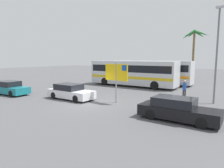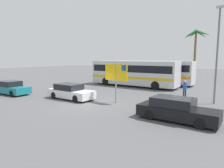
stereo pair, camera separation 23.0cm
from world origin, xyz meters
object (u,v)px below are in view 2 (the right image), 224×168
(car_white, at_px, (70,92))
(pedestrian_by_bus, at_px, (185,88))
(car_black, at_px, (176,110))
(bus_front_coach, at_px, (133,72))
(ferry_sign, at_px, (116,74))
(car_teal, at_px, (11,88))
(bus_rear_coach, at_px, (151,71))

(car_white, relative_size, pedestrian_by_bus, 2.62)
(car_white, relative_size, car_black, 0.97)
(car_white, bearing_deg, bus_front_coach, 86.15)
(ferry_sign, bearing_deg, car_black, -12.71)
(bus_front_coach, bearing_deg, car_white, -94.40)
(car_black, bearing_deg, car_teal, -175.81)
(bus_front_coach, height_order, pedestrian_by_bus, bus_front_coach)
(car_teal, distance_m, car_black, 16.04)
(car_white, height_order, car_teal, same)
(car_black, bearing_deg, bus_rear_coach, 119.53)
(car_teal, bearing_deg, bus_rear_coach, 58.33)
(ferry_sign, xyz_separation_m, car_black, (5.29, -1.83, -1.69))
(car_black, bearing_deg, bus_front_coach, 129.82)
(car_white, relative_size, car_teal, 1.04)
(ferry_sign, relative_size, car_white, 0.74)
(ferry_sign, relative_size, car_teal, 0.77)
(bus_rear_coach, xyz_separation_m, pedestrian_by_bus, (6.62, -8.04, -0.81))
(ferry_sign, height_order, car_black, ferry_sign)
(bus_front_coach, xyz_separation_m, bus_rear_coach, (0.87, 3.63, 0.00))
(car_black, distance_m, pedestrian_by_bus, 6.61)
(bus_rear_coach, distance_m, ferry_sign, 12.96)
(ferry_sign, bearing_deg, car_white, -160.92)
(car_white, bearing_deg, car_black, -4.82)
(car_black, height_order, pedestrian_by_bus, pedestrian_by_bus)
(car_teal, bearing_deg, bus_front_coach, 54.43)
(pedestrian_by_bus, bearing_deg, bus_front_coach, 15.75)
(ferry_sign, relative_size, car_black, 0.72)
(bus_rear_coach, distance_m, car_black, 16.55)
(car_teal, height_order, pedestrian_by_bus, pedestrian_by_bus)
(bus_front_coach, height_order, bus_rear_coach, same)
(bus_front_coach, height_order, car_teal, bus_front_coach)
(bus_front_coach, relative_size, car_white, 2.57)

